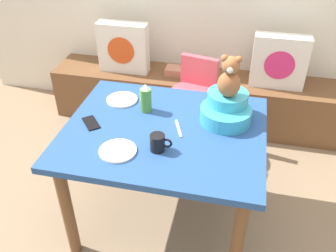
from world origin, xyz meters
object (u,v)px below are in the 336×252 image
at_px(highchair, 193,95).
at_px(dinner_plate_far, 122,100).
at_px(pillow_floral_right, 279,62).
at_px(dinner_plate_near, 118,151).
at_px(dining_table, 164,143).
at_px(ketchup_bottle, 146,98).
at_px(cell_phone, 91,123).
at_px(pillow_floral_left, 123,48).
at_px(teddy_bear, 230,78).
at_px(book_stack, 177,71).
at_px(infant_seat_teal, 226,109).
at_px(coffee_mug, 158,143).

xyz_separation_m(highchair, dinner_plate_far, (-0.38, -0.54, 0.22)).
height_order(pillow_floral_right, dinner_plate_near, pillow_floral_right).
xyz_separation_m(pillow_floral_right, dining_table, (-0.68, -1.21, -0.05)).
xyz_separation_m(ketchup_bottle, cell_phone, (-0.28, -0.21, -0.08)).
distance_m(dining_table, dinner_plate_near, 0.34).
bearing_deg(pillow_floral_left, teddy_bear, -46.35).
bearing_deg(dinner_plate_near, book_stack, 89.20).
distance_m(pillow_floral_left, dinner_plate_near, 1.54).
height_order(book_stack, dinner_plate_near, dinner_plate_near).
xyz_separation_m(book_stack, dinner_plate_far, (-0.17, -0.98, 0.25)).
relative_size(dining_table, infant_seat_teal, 3.49).
xyz_separation_m(book_stack, highchair, (0.21, -0.44, 0.03)).
xyz_separation_m(highchair, coffee_mug, (-0.03, -0.98, 0.27)).
distance_m(teddy_bear, cell_phone, 0.84).
distance_m(coffee_mug, dinner_plate_near, 0.22).
relative_size(pillow_floral_left, teddy_bear, 1.76).
bearing_deg(pillow_floral_left, infant_seat_teal, -46.33).
distance_m(pillow_floral_right, dinner_plate_near, 1.71).
bearing_deg(dining_table, dinner_plate_near, -126.54).
xyz_separation_m(infant_seat_teal, coffee_mug, (-0.32, -0.37, -0.02)).
xyz_separation_m(pillow_floral_left, dining_table, (0.65, -1.21, -0.05)).
bearing_deg(dining_table, infant_seat_teal, 27.77).
distance_m(coffee_mug, cell_phone, 0.47).
distance_m(infant_seat_teal, dinner_plate_near, 0.68).
bearing_deg(dinner_plate_near, coffee_mug, 17.06).
bearing_deg(book_stack, teddy_bear, -64.41).
bearing_deg(coffee_mug, cell_phone, 161.07).
height_order(pillow_floral_right, dining_table, pillow_floral_right).
bearing_deg(ketchup_bottle, dining_table, -47.34).
height_order(pillow_floral_right, ketchup_bottle, ketchup_bottle).
height_order(pillow_floral_right, infant_seat_teal, same).
height_order(teddy_bear, coffee_mug, teddy_bear).
distance_m(pillow_floral_right, cell_phone, 1.67).
height_order(pillow_floral_left, infant_seat_teal, same).
relative_size(coffee_mug, dinner_plate_near, 0.60).
xyz_separation_m(teddy_bear, dinner_plate_near, (-0.52, -0.43, -0.27)).
relative_size(book_stack, ketchup_bottle, 1.08).
bearing_deg(dining_table, book_stack, 97.92).
bearing_deg(dinner_plate_far, pillow_floral_right, 43.23).
relative_size(book_stack, teddy_bear, 0.80).
relative_size(pillow_floral_left, ketchup_bottle, 2.38).
relative_size(pillow_floral_left, book_stack, 2.20).
height_order(infant_seat_teal, teddy_bear, teddy_bear).
height_order(dinner_plate_near, dinner_plate_far, same).
height_order(coffee_mug, dinner_plate_near, coffee_mug).
bearing_deg(teddy_bear, dinner_plate_near, -140.45).
distance_m(dining_table, cell_phone, 0.45).
bearing_deg(dinner_plate_far, coffee_mug, -51.63).
height_order(dining_table, infant_seat_teal, infant_seat_teal).
relative_size(dining_table, cell_phone, 7.99).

